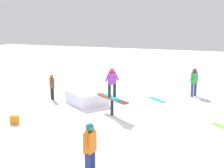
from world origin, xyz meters
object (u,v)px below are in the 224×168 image
(bystander_brown, at_px, (52,85))
(backpack_on_snow, at_px, (14,120))
(bystander_green, at_px, (194,81))
(loose_snowboard_cyan, at_px, (157,100))
(main_rider_on_rail, at_px, (112,83))
(bystander_orange, at_px, (90,147))
(rail_feature, at_px, (112,100))

(bystander_brown, bearing_deg, backpack_on_snow, 142.75)
(bystander_green, bearing_deg, bystander_brown, -32.70)
(bystander_brown, relative_size, backpack_on_snow, 3.88)
(bystander_brown, xyz_separation_m, backpack_on_snow, (0.68, -3.93, -0.57))
(bystander_green, bearing_deg, loose_snowboard_cyan, -16.79)
(main_rider_on_rail, distance_m, bystander_orange, 5.51)
(loose_snowboard_cyan, bearing_deg, bystander_green, -95.73)
(loose_snowboard_cyan, xyz_separation_m, backpack_on_snow, (-4.49, -5.78, 0.16))
(rail_feature, relative_size, bystander_brown, 1.41)
(bystander_green, bearing_deg, backpack_on_snow, -9.09)
(bystander_orange, relative_size, backpack_on_snow, 4.43)
(loose_snowboard_cyan, bearing_deg, main_rider_on_rail, 111.49)
(main_rider_on_rail, bearing_deg, bystander_brown, -156.44)
(rail_feature, relative_size, backpack_on_snow, 5.47)
(backpack_on_snow, bearing_deg, bystander_brown, -81.25)
(rail_feature, relative_size, bystander_green, 1.21)
(bystander_brown, bearing_deg, bystander_orange, 171.64)
(bystander_green, relative_size, loose_snowboard_cyan, 1.19)
(main_rider_on_rail, relative_size, loose_snowboard_cyan, 1.00)
(main_rider_on_rail, xyz_separation_m, backpack_on_snow, (-3.25, -2.51, -1.26))
(main_rider_on_rail, xyz_separation_m, bystander_brown, (-3.93, 1.42, -0.69))
(rail_feature, xyz_separation_m, loose_snowboard_cyan, (1.23, 3.27, -0.65))
(bystander_orange, height_order, loose_snowboard_cyan, bystander_orange)
(bystander_brown, distance_m, bystander_orange, 8.59)
(main_rider_on_rail, height_order, bystander_orange, main_rider_on_rail)
(main_rider_on_rail, height_order, loose_snowboard_cyan, main_rider_on_rail)
(main_rider_on_rail, height_order, bystander_green, main_rider_on_rail)
(backpack_on_snow, bearing_deg, main_rider_on_rail, -143.37)
(bystander_green, height_order, backpack_on_snow, bystander_green)
(rail_feature, distance_m, bystander_orange, 5.48)
(rail_feature, xyz_separation_m, bystander_brown, (-3.93, 1.42, 0.08))
(backpack_on_snow, bearing_deg, bystander_orange, 148.34)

